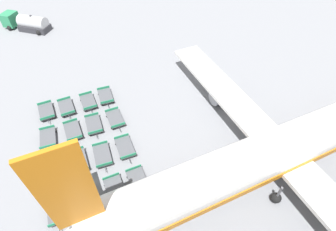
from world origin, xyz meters
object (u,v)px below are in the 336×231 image
at_px(baggage_dolly_row_near_col_a, 46,111).
at_px(baggage_dolly_row_near_col_b, 48,138).
at_px(baggage_dolly_row_mid_b_col_c, 102,155).
at_px(fuel_tanker_secondary, 28,23).
at_px(baggage_dolly_row_mid_b_col_a, 88,102).
at_px(baggage_dolly_row_far_col_b, 115,119).
at_px(baggage_dolly_row_far_col_a, 106,96).
at_px(baggage_dolly_row_mid_b_col_d, 115,190).
at_px(baggage_dolly_row_mid_a_col_c, 79,161).
at_px(baggage_dolly_row_near_col_c, 52,170).
at_px(baggage_dolly_row_far_col_c, 125,147).
at_px(baggage_dolly_row_mid_b_col_b, 94,125).
at_px(airplane, 293,144).
at_px(baggage_dolly_row_mid_a_col_d, 85,198).
at_px(baggage_dolly_row_far_col_d, 138,181).
at_px(baggage_dolly_row_near_col_d, 57,209).
at_px(baggage_dolly_row_mid_a_col_a, 66,107).
at_px(baggage_dolly_row_mid_a_col_b, 73,131).

distance_m(baggage_dolly_row_near_col_a, baggage_dolly_row_near_col_b, 4.58).
bearing_deg(baggage_dolly_row_mid_b_col_c, fuel_tanker_secondary, -171.19).
height_order(baggage_dolly_row_mid_b_col_a, baggage_dolly_row_far_col_b, same).
bearing_deg(baggage_dolly_row_far_col_a, baggage_dolly_row_mid_b_col_d, -10.67).
relative_size(baggage_dolly_row_mid_a_col_c, baggage_dolly_row_far_col_a, 0.99).
height_order(baggage_dolly_row_near_col_c, baggage_dolly_row_far_col_b, same).
height_order(baggage_dolly_row_near_col_a, baggage_dolly_row_far_col_c, same).
bearing_deg(baggage_dolly_row_mid_b_col_b, airplane, 52.51).
distance_m(baggage_dolly_row_near_col_b, baggage_dolly_row_mid_a_col_d, 9.35).
relative_size(baggage_dolly_row_far_col_b, baggage_dolly_row_far_col_c, 1.00).
xyz_separation_m(baggage_dolly_row_mid_b_col_b, baggage_dolly_row_far_col_d, (9.30, 2.32, 0.00)).
height_order(baggage_dolly_row_mid_b_col_d, baggage_dolly_row_far_col_b, same).
relative_size(baggage_dolly_row_near_col_d, baggage_dolly_row_mid_a_col_a, 1.00).
bearing_deg(airplane, baggage_dolly_row_mid_a_col_c, -113.65).
bearing_deg(baggage_dolly_row_far_col_c, baggage_dolly_row_mid_b_col_a, -166.56).
xyz_separation_m(baggage_dolly_row_mid_b_col_d, baggage_dolly_row_far_col_a, (-13.72, 2.58, 0.00)).
height_order(baggage_dolly_row_far_col_a, baggage_dolly_row_far_col_d, same).
height_order(baggage_dolly_row_near_col_a, baggage_dolly_row_near_col_b, same).
xyz_separation_m(baggage_dolly_row_near_col_d, baggage_dolly_row_far_col_a, (-13.43, 7.98, 0.00)).
bearing_deg(airplane, baggage_dolly_row_mid_a_col_b, -123.88).
relative_size(airplane, baggage_dolly_row_mid_b_col_c, 12.62).
xyz_separation_m(baggage_dolly_row_near_col_a, baggage_dolly_row_mid_a_col_b, (4.61, 2.47, 0.00)).
xyz_separation_m(baggage_dolly_row_near_col_a, baggage_dolly_row_far_col_c, (9.36, 7.31, 0.00)).
height_order(fuel_tanker_secondary, baggage_dolly_row_mid_b_col_b, fuel_tanker_secondary).
bearing_deg(baggage_dolly_row_mid_b_col_a, baggage_dolly_row_near_col_b, -52.26).
relative_size(baggage_dolly_row_mid_a_col_d, baggage_dolly_row_mid_b_col_a, 1.01).
xyz_separation_m(baggage_dolly_row_near_col_c, baggage_dolly_row_far_col_d, (4.82, 7.67, 0.00)).
bearing_deg(baggage_dolly_row_far_col_a, baggage_dolly_row_mid_a_col_a, -88.95).
bearing_deg(baggage_dolly_row_mid_b_col_b, baggage_dolly_row_far_col_c, 26.69).
height_order(baggage_dolly_row_mid_a_col_c, baggage_dolly_row_far_col_a, same).
height_order(baggage_dolly_row_near_col_c, baggage_dolly_row_mid_a_col_b, same).
height_order(baggage_dolly_row_mid_a_col_b, baggage_dolly_row_far_col_a, same).
relative_size(baggage_dolly_row_mid_b_col_d, baggage_dolly_row_far_col_b, 1.00).
relative_size(baggage_dolly_row_near_col_b, baggage_dolly_row_near_col_c, 1.01).
distance_m(fuel_tanker_secondary, baggage_dolly_row_mid_b_col_c, 33.91).
bearing_deg(baggage_dolly_row_mid_a_col_b, baggage_dolly_row_mid_b_col_b, 89.93).
height_order(baggage_dolly_row_mid_a_col_d, baggage_dolly_row_far_col_d, same).
distance_m(airplane, baggage_dolly_row_mid_b_col_c, 19.47).
bearing_deg(baggage_dolly_row_mid_b_col_d, baggage_dolly_row_mid_a_col_a, -169.61).
distance_m(baggage_dolly_row_mid_a_col_d, baggage_dolly_row_far_col_a, 14.47).
xyz_separation_m(baggage_dolly_row_mid_a_col_d, baggage_dolly_row_far_col_a, (-13.42, 5.39, 0.00)).
bearing_deg(fuel_tanker_secondary, baggage_dolly_row_mid_b_col_b, 10.54).
height_order(baggage_dolly_row_near_col_b, baggage_dolly_row_mid_a_col_d, same).
relative_size(baggage_dolly_row_near_col_a, baggage_dolly_row_mid_b_col_b, 1.00).
relative_size(airplane, baggage_dolly_row_mid_a_col_d, 12.70).
distance_m(airplane, baggage_dolly_row_near_col_a, 28.51).
relative_size(airplane, baggage_dolly_row_far_col_a, 12.62).
distance_m(fuel_tanker_secondary, baggage_dolly_row_mid_a_col_b, 28.88).
xyz_separation_m(baggage_dolly_row_mid_a_col_a, baggage_dolly_row_mid_b_col_b, (4.34, 2.52, 0.00)).
bearing_deg(baggage_dolly_row_mid_b_col_a, baggage_dolly_row_mid_b_col_c, -2.44).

